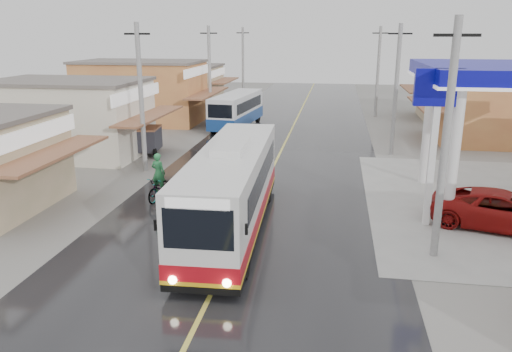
% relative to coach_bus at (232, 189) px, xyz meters
% --- Properties ---
extents(ground, '(120.00, 120.00, 0.00)m').
position_rel_coach_bus_xyz_m(ground, '(0.39, -1.22, -1.69)').
color(ground, slate).
rests_on(ground, ground).
extents(road, '(12.00, 90.00, 0.02)m').
position_rel_coach_bus_xyz_m(road, '(0.39, 13.78, -1.68)').
color(road, black).
rests_on(road, ground).
extents(centre_line, '(0.15, 90.00, 0.01)m').
position_rel_coach_bus_xyz_m(centre_line, '(0.39, 13.78, -1.67)').
color(centre_line, '#D8CC4C').
rests_on(centre_line, road).
extents(shopfronts_left, '(11.00, 44.00, 5.20)m').
position_rel_coach_bus_xyz_m(shopfronts_left, '(-12.61, 16.78, -1.69)').
color(shopfronts_left, tan).
rests_on(shopfronts_left, ground).
extents(utility_poles_left, '(1.60, 50.00, 8.00)m').
position_rel_coach_bus_xyz_m(utility_poles_left, '(-6.61, 14.78, -1.69)').
color(utility_poles_left, gray).
rests_on(utility_poles_left, ground).
extents(utility_poles_right, '(1.60, 36.00, 8.00)m').
position_rel_coach_bus_xyz_m(utility_poles_right, '(7.39, 13.78, -1.69)').
color(utility_poles_right, gray).
rests_on(utility_poles_right, ground).
extents(coach_bus, '(2.92, 11.31, 3.50)m').
position_rel_coach_bus_xyz_m(coach_bus, '(0.00, 0.00, 0.00)').
color(coach_bus, silver).
rests_on(coach_bus, road).
extents(second_bus, '(3.10, 8.38, 2.72)m').
position_rel_coach_bus_xyz_m(second_bus, '(-4.10, 21.47, -0.23)').
color(second_bus, silver).
rests_on(second_bus, road).
extents(jeepney, '(5.85, 3.92, 1.49)m').
position_rel_coach_bus_xyz_m(jeepney, '(10.47, 1.87, -0.95)').
color(jeepney, maroon).
rests_on(jeepney, ground).
extents(cyclist, '(1.14, 2.21, 2.27)m').
position_rel_coach_bus_xyz_m(cyclist, '(-4.03, 3.06, -0.95)').
color(cyclist, black).
rests_on(cyclist, ground).
extents(tricycle_near, '(1.74, 2.29, 1.75)m').
position_rel_coach_bus_xyz_m(tricycle_near, '(-7.84, 11.47, -0.69)').
color(tricycle_near, '#26262D').
rests_on(tricycle_near, ground).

